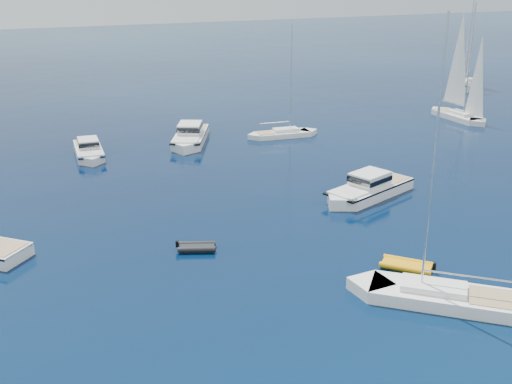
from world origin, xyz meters
TOP-DOWN VIEW (x-y plane):
  - motor_cruiser_centre at (11.17, 24.20)m, footprint 11.16×6.79m
  - motor_cruiser_distant at (2.42, 47.65)m, footprint 7.77×11.33m
  - motor_cruiser_horizon at (-9.14, 46.86)m, footprint 3.47×9.22m
  - sailboat_mid_r at (4.99, 6.59)m, footprint 11.12×10.30m
  - sailboat_centre at (13.38, 45.81)m, footprint 9.36×3.24m
  - sailboat_sails_r at (38.64, 44.78)m, footprint 2.84×10.57m
  - sailboat_sails_far at (55.33, 62.57)m, footprint 11.11×10.21m
  - tender_yellow at (5.86, 11.19)m, footprint 3.90×3.98m
  - tender_grey_near at (-6.18, 19.61)m, footprint 3.20×2.53m

SIDE VIEW (x-z plane):
  - motor_cruiser_centre at x=11.17m, z-range -1.40..1.40m
  - motor_cruiser_distant at x=2.42m, z-range -1.44..1.44m
  - motor_cruiser_horizon at x=-9.14m, z-range -1.19..1.19m
  - sailboat_mid_r at x=4.99m, z-range -8.86..8.86m
  - sailboat_centre at x=13.38m, z-range -6.74..6.74m
  - sailboat_sails_r at x=38.64m, z-range -7.75..7.75m
  - sailboat_sails_far at x=55.33m, z-range -8.81..8.81m
  - tender_yellow at x=5.86m, z-range -0.47..0.47m
  - tender_grey_near at x=-6.18m, z-range -0.47..0.47m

